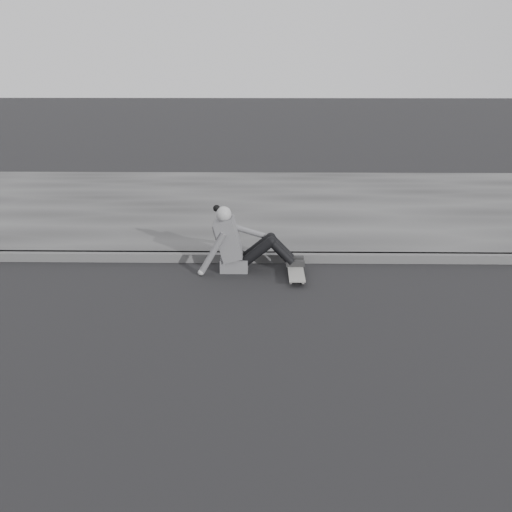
{
  "coord_description": "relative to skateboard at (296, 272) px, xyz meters",
  "views": [
    {
      "loc": [
        -0.35,
        -4.84,
        2.61
      ],
      "look_at": [
        -0.44,
        1.34,
        0.5
      ],
      "focal_mm": 40.0,
      "sensor_mm": 36.0,
      "label": 1
    }
  ],
  "objects": [
    {
      "name": "skateboard",
      "position": [
        0.0,
        0.0,
        0.0
      ],
      "size": [
        0.2,
        0.78,
        0.09
      ],
      "color": "gray",
      "rests_on": "ground"
    },
    {
      "name": "curb",
      "position": [
        -0.06,
        0.59,
        -0.01
      ],
      "size": [
        24.0,
        0.16,
        0.12
      ],
      "primitive_type": "cube",
      "color": "#4C4C4C",
      "rests_on": "ground"
    },
    {
      "name": "seated_woman",
      "position": [
        -0.73,
        0.25,
        0.29
      ],
      "size": [
        1.38,
        0.46,
        0.88
      ],
      "color": "#58585B",
      "rests_on": "ground"
    },
    {
      "name": "sidewalk",
      "position": [
        -0.06,
        3.61,
        -0.01
      ],
      "size": [
        24.0,
        6.0,
        0.12
      ],
      "primitive_type": "cube",
      "color": "#3C3C3C",
      "rests_on": "ground"
    },
    {
      "name": "ground",
      "position": [
        -0.06,
        -1.99,
        -0.07
      ],
      "size": [
        80.0,
        80.0,
        0.0
      ],
      "primitive_type": "plane",
      "color": "black",
      "rests_on": "ground"
    }
  ]
}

